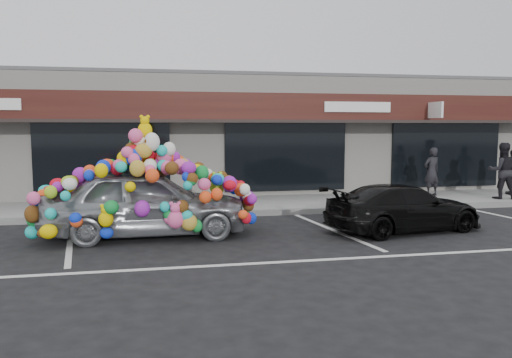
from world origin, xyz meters
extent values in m
plane|color=black|center=(0.00, 0.00, 0.00)|extent=(90.00, 90.00, 0.00)
cube|color=silver|center=(0.00, 8.50, 2.10)|extent=(24.00, 6.00, 4.20)
cube|color=#59595B|center=(0.00, 8.50, 4.25)|extent=(24.00, 6.00, 0.12)
cube|color=black|center=(0.00, 5.42, 3.15)|extent=(24.00, 0.18, 0.90)
cube|color=black|center=(0.00, 4.90, 2.65)|extent=(24.00, 1.20, 0.10)
cube|color=white|center=(8.20, 4.95, 3.05)|extent=(0.08, 0.95, 0.55)
cube|color=white|center=(5.50, 5.30, 3.15)|extent=(2.40, 0.04, 0.35)
cube|color=black|center=(-3.00, 5.47, 1.45)|extent=(4.20, 0.12, 2.30)
cube|color=black|center=(3.00, 5.47, 1.45)|extent=(4.20, 0.12, 2.30)
cube|color=black|center=(9.00, 5.47, 1.45)|extent=(4.20, 0.12, 2.30)
cube|color=gray|center=(0.00, 4.00, 0.07)|extent=(26.00, 3.00, 0.15)
cube|color=slate|center=(0.00, 2.50, 0.07)|extent=(26.00, 0.18, 0.16)
cube|color=silver|center=(-3.20, 0.20, 0.00)|extent=(0.73, 4.37, 0.01)
cube|color=silver|center=(2.80, 0.20, 0.00)|extent=(0.73, 4.37, 0.01)
cube|color=silver|center=(2.00, -2.30, 0.00)|extent=(14.00, 0.12, 0.01)
imported|color=#B0B8BC|center=(-1.56, 0.41, 0.77)|extent=(1.87, 4.53, 1.54)
ellipsoid|color=red|center=(-1.56, 0.41, 2.11)|extent=(1.38, 1.91, 1.15)
sphere|color=#D7F002|center=(0.02, 0.26, 1.10)|extent=(0.34, 0.34, 0.34)
sphere|color=#1D17EB|center=(-0.96, -0.57, 0.55)|extent=(0.36, 0.36, 0.36)
sphere|color=green|center=(-2.36, 1.39, 0.60)|extent=(0.30, 0.30, 0.30)
sphere|color=#DD5A6F|center=(-1.56, 0.41, 2.64)|extent=(0.32, 0.32, 0.32)
sphere|color=#FF3B18|center=(-2.91, 0.51, 1.11)|extent=(0.30, 0.30, 0.30)
imported|color=black|center=(4.41, -0.20, 0.56)|extent=(2.21, 4.07, 1.12)
imported|color=#222328|center=(7.77, 4.29, 0.97)|extent=(0.66, 0.49, 1.63)
imported|color=black|center=(9.62, 3.20, 1.06)|extent=(1.04, 0.91, 1.82)
camera|label=1|loc=(-1.32, -10.97, 2.48)|focal=35.00mm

